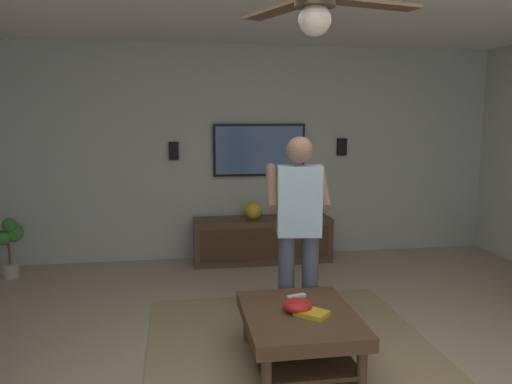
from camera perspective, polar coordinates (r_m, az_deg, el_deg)
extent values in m
cube|color=#B2B7AD|center=(6.34, -1.03, 4.50)|extent=(0.10, 6.64, 2.67)
cube|color=#9E8460|center=(4.05, 4.23, -17.69)|extent=(2.41, 2.23, 0.01)
cube|color=#513823|center=(3.73, 5.01, -14.30)|extent=(1.00, 0.80, 0.10)
cylinder|color=#513823|center=(4.26, 7.87, -14.23)|extent=(0.07, 0.07, 0.30)
cylinder|color=#513823|center=(4.13, -0.96, -14.91)|extent=(0.07, 0.07, 0.30)
cylinder|color=#513823|center=(3.54, 12.05, -19.35)|extent=(0.07, 0.07, 0.30)
cylinder|color=#513823|center=(3.39, 1.19, -20.57)|extent=(0.07, 0.07, 0.30)
cube|color=#452F1E|center=(3.83, 4.96, -17.74)|extent=(0.88, 0.68, 0.03)
cube|color=#513823|center=(6.21, 0.74, -5.51)|extent=(0.44, 1.70, 0.55)
cube|color=#412C1C|center=(5.99, 1.11, -6.03)|extent=(0.01, 1.56, 0.39)
cube|color=black|center=(6.27, 0.38, 4.85)|extent=(0.05, 1.16, 0.65)
cube|color=#4B649B|center=(6.24, 0.42, 4.83)|extent=(0.01, 1.10, 0.59)
cylinder|color=#4C5166|center=(4.30, 6.20, -10.24)|extent=(0.14, 0.14, 0.82)
cylinder|color=#4C5166|center=(4.28, 3.50, -10.29)|extent=(0.14, 0.14, 0.82)
cube|color=silver|center=(4.12, 4.98, -1.02)|extent=(0.27, 0.39, 0.58)
sphere|color=#997056|center=(4.07, 5.06, 4.82)|extent=(0.22, 0.22, 0.22)
cylinder|color=#997056|center=(4.31, 7.68, 0.58)|extent=(0.49, 0.16, 0.37)
cylinder|color=#997056|center=(4.26, 1.82, 0.58)|extent=(0.49, 0.16, 0.37)
cube|color=white|center=(4.49, 4.51, -0.32)|extent=(0.05, 0.06, 0.16)
cylinder|color=#B7B2A8|center=(6.30, -26.34, -8.09)|extent=(0.18, 0.18, 0.16)
cylinder|color=brown|center=(6.25, -26.47, -6.29)|extent=(0.03, 0.03, 0.25)
sphere|color=#3D7F38|center=(6.25, -26.98, -4.69)|extent=(0.17, 0.17, 0.17)
sphere|color=#3D7F38|center=(6.15, -26.48, -3.40)|extent=(0.15, 0.15, 0.15)
sphere|color=#3D7F38|center=(6.27, -26.12, -4.19)|extent=(0.22, 0.22, 0.22)
ellipsoid|color=red|center=(3.70, 4.80, -12.87)|extent=(0.21, 0.21, 0.09)
cube|color=white|center=(3.97, 4.67, -11.85)|extent=(0.08, 0.16, 0.02)
cube|color=gold|center=(3.65, 6.42, -13.67)|extent=(0.27, 0.27, 0.04)
sphere|color=gold|center=(6.07, -0.33, -2.11)|extent=(0.22, 0.22, 0.22)
cube|color=black|center=(6.54, 9.82, 5.13)|extent=(0.06, 0.12, 0.22)
cube|color=black|center=(6.19, -9.41, 4.69)|extent=(0.06, 0.12, 0.22)
sphere|color=silver|center=(2.56, 6.75, 19.02)|extent=(0.16, 0.16, 0.16)
cube|color=brown|center=(2.84, 2.55, 20.12)|extent=(0.56, 0.32, 0.02)
cube|color=brown|center=(2.75, 13.04, 20.29)|extent=(0.24, 0.57, 0.02)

